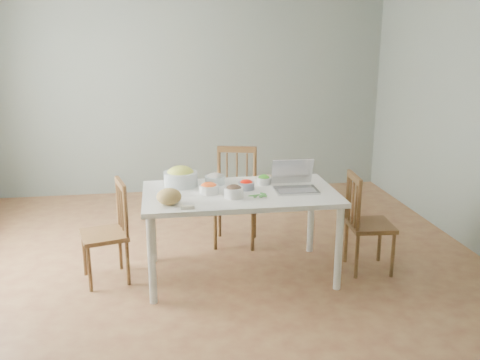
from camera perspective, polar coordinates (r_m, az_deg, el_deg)
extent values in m
cube|color=brown|center=(4.73, -2.68, -9.68)|extent=(5.00, 5.00, 0.00)
cube|color=slate|center=(6.80, -5.21, 9.93)|extent=(5.00, 0.00, 2.70)
cube|color=slate|center=(1.93, 5.13, -4.87)|extent=(5.00, 0.00, 2.70)
ellipsoid|color=tan|center=(4.05, -7.77, -1.80)|extent=(0.22, 0.22, 0.13)
cube|color=beige|center=(3.94, -5.75, -2.99)|extent=(0.10, 0.03, 0.03)
cylinder|color=tan|center=(4.74, 2.88, 0.21)|extent=(0.23, 0.23, 0.02)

